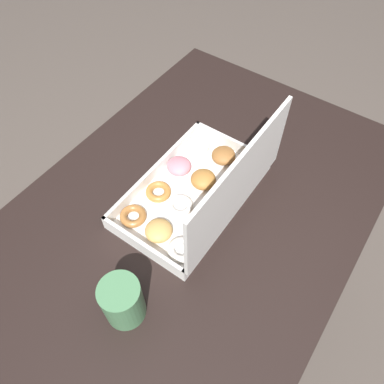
# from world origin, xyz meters

# --- Properties ---
(ground_plane) EXTENTS (8.00, 8.00, 0.00)m
(ground_plane) POSITION_xyz_m (0.00, 0.00, 0.00)
(ground_plane) COLOR #564C44
(dining_table) EXTENTS (1.10, 0.72, 0.74)m
(dining_table) POSITION_xyz_m (0.00, 0.00, 0.63)
(dining_table) COLOR black
(dining_table) RESTS_ON ground_plane
(donut_box) EXTENTS (0.37, 0.23, 0.23)m
(donut_box) POSITION_xyz_m (-0.06, 0.01, 0.78)
(donut_box) COLOR white
(donut_box) RESTS_ON dining_table
(coffee_mug) EXTENTS (0.08, 0.08, 0.11)m
(coffee_mug) POSITION_xyz_m (0.25, 0.03, 0.80)
(coffee_mug) COLOR #4C8456
(coffee_mug) RESTS_ON dining_table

